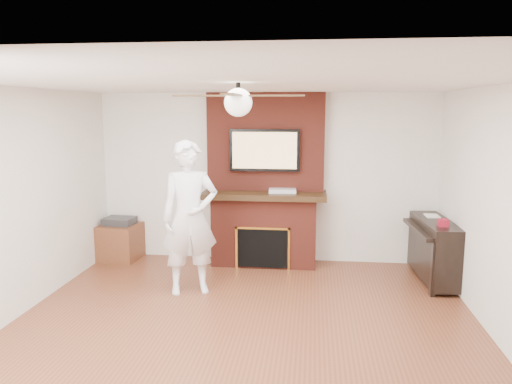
# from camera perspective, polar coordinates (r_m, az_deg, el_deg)

# --- Properties ---
(room_shell) EXTENTS (5.36, 5.86, 2.86)m
(room_shell) POSITION_cam_1_polar(r_m,az_deg,el_deg) (4.75, -1.97, -2.83)
(room_shell) COLOR brown
(room_shell) RESTS_ON ground
(fireplace) EXTENTS (1.78, 0.64, 2.50)m
(fireplace) POSITION_cam_1_polar(r_m,az_deg,el_deg) (7.28, 1.01, -0.56)
(fireplace) COLOR maroon
(fireplace) RESTS_ON ground
(tv) EXTENTS (1.00, 0.08, 0.60)m
(tv) POSITION_cam_1_polar(r_m,az_deg,el_deg) (7.15, 0.99, 4.79)
(tv) COLOR black
(tv) RESTS_ON fireplace
(ceiling_fan) EXTENTS (1.21, 1.21, 0.31)m
(ceiling_fan) POSITION_cam_1_polar(r_m,az_deg,el_deg) (4.64, -2.05, 10.34)
(ceiling_fan) COLOR black
(ceiling_fan) RESTS_ON room_shell
(person) EXTENTS (0.81, 0.68, 1.89)m
(person) POSITION_cam_1_polar(r_m,az_deg,el_deg) (6.16, -7.59, -2.94)
(person) COLOR white
(person) RESTS_ON ground
(side_table) EXTENTS (0.61, 0.61, 0.65)m
(side_table) POSITION_cam_1_polar(r_m,az_deg,el_deg) (7.88, -15.25, -5.31)
(side_table) COLOR #5D301A
(side_table) RESTS_ON ground
(piano) EXTENTS (0.54, 1.28, 0.92)m
(piano) POSITION_cam_1_polar(r_m,az_deg,el_deg) (7.02, 19.67, -6.12)
(piano) COLOR black
(piano) RESTS_ON ground
(cable_box) EXTENTS (0.40, 0.24, 0.05)m
(cable_box) POSITION_cam_1_polar(r_m,az_deg,el_deg) (7.14, 3.04, 0.15)
(cable_box) COLOR silver
(cable_box) RESTS_ON fireplace
(candle_orange) EXTENTS (0.07, 0.07, 0.11)m
(candle_orange) POSITION_cam_1_polar(r_m,az_deg,el_deg) (7.31, 0.14, -8.08)
(candle_orange) COLOR orange
(candle_orange) RESTS_ON ground
(candle_green) EXTENTS (0.07, 0.07, 0.09)m
(candle_green) POSITION_cam_1_polar(r_m,az_deg,el_deg) (7.33, 1.07, -8.15)
(candle_green) COLOR #5C8E38
(candle_green) RESTS_ON ground
(candle_cream) EXTENTS (0.09, 0.09, 0.11)m
(candle_cream) POSITION_cam_1_polar(r_m,az_deg,el_deg) (7.28, 2.31, -8.20)
(candle_cream) COLOR beige
(candle_cream) RESTS_ON ground
(candle_blue) EXTENTS (0.06, 0.06, 0.07)m
(candle_blue) POSITION_cam_1_polar(r_m,az_deg,el_deg) (7.27, 1.86, -8.38)
(candle_blue) COLOR navy
(candle_blue) RESTS_ON ground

